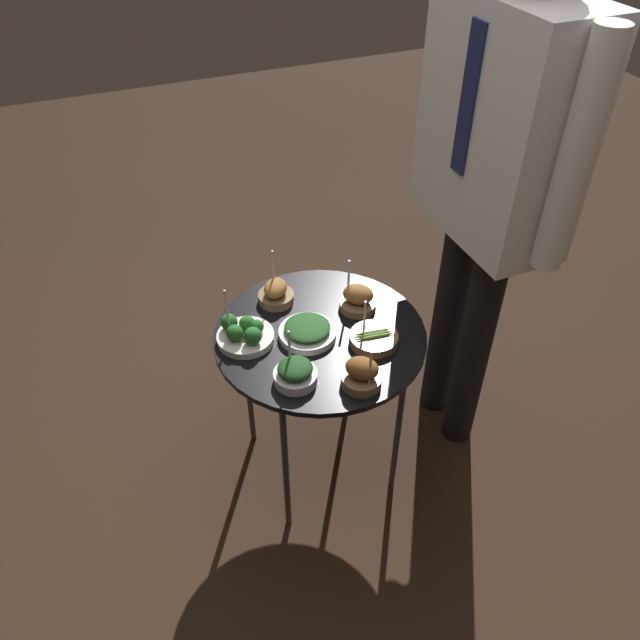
# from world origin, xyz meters

# --- Properties ---
(ground_plane) EXTENTS (8.00, 8.00, 0.00)m
(ground_plane) POSITION_xyz_m (0.00, 0.00, 0.00)
(ground_plane) COLOR black
(serving_cart) EXTENTS (0.64, 0.64, 0.63)m
(serving_cart) POSITION_xyz_m (0.00, 0.00, 0.58)
(serving_cart) COLOR black
(serving_cart) RESTS_ON ground_plane
(bowl_spinach_far_rim) EXTENTS (0.17, 0.17, 0.05)m
(bowl_spinach_far_rim) POSITION_xyz_m (0.00, -0.04, 0.65)
(bowl_spinach_far_rim) COLOR white
(bowl_spinach_far_rim) RESTS_ON serving_cart
(bowl_roast_mid_left) EXTENTS (0.12, 0.12, 0.18)m
(bowl_roast_mid_left) POSITION_xyz_m (-0.06, 0.15, 0.66)
(bowl_roast_mid_left) COLOR brown
(bowl_roast_mid_left) RESTS_ON serving_cart
(bowl_roast_front_right) EXTENTS (0.12, 0.11, 0.17)m
(bowl_roast_front_right) POSITION_xyz_m (-0.19, -0.07, 0.66)
(bowl_roast_front_right) COLOR brown
(bowl_roast_front_right) RESTS_ON serving_cart
(bowl_broccoli_center) EXTENTS (0.17, 0.17, 0.18)m
(bowl_broccoli_center) POSITION_xyz_m (-0.05, -0.22, 0.66)
(bowl_broccoli_center) COLOR silver
(bowl_broccoli_center) RESTS_ON serving_cart
(bowl_roast_back_left) EXTENTS (0.11, 0.12, 0.14)m
(bowl_roast_back_left) POSITION_xyz_m (0.24, 0.02, 0.67)
(bowl_roast_back_left) COLOR brown
(bowl_roast_back_left) RESTS_ON serving_cart
(bowl_spinach_near_rim) EXTENTS (0.12, 0.12, 0.16)m
(bowl_spinach_near_rim) POSITION_xyz_m (0.16, -0.14, 0.66)
(bowl_spinach_near_rim) COLOR silver
(bowl_spinach_near_rim) RESTS_ON serving_cart
(bowl_asparagus_back_right) EXTENTS (0.14, 0.14, 0.13)m
(bowl_asparagus_back_right) POSITION_xyz_m (0.10, 0.13, 0.64)
(bowl_asparagus_back_right) COLOR brown
(bowl_asparagus_back_right) RESTS_ON serving_cart
(waiter_figure) EXTENTS (0.64, 0.24, 1.74)m
(waiter_figure) POSITION_xyz_m (-0.01, 0.53, 1.10)
(waiter_figure) COLOR black
(waiter_figure) RESTS_ON ground_plane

